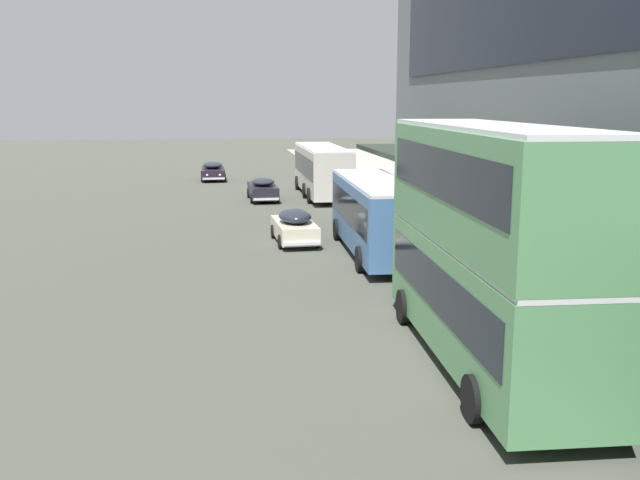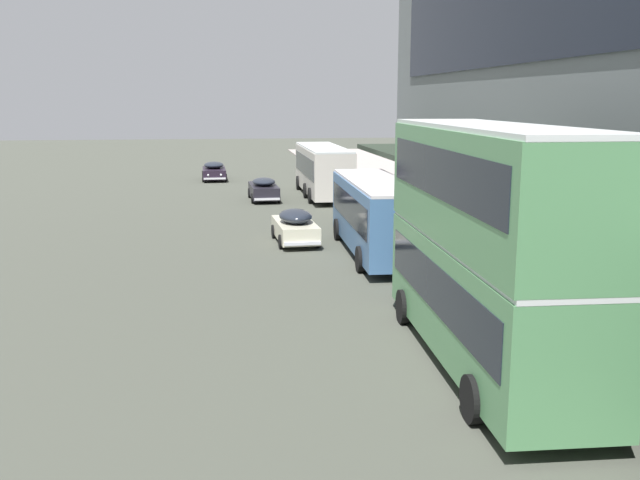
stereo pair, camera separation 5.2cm
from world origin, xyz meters
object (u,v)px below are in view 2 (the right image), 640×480
transit_bus_kerbside_rear (377,212)px  sedan_far_back (295,226)px  transit_bus_kerbside_front (487,238)px  transit_bus_kerbside_far (323,168)px  sedan_oncoming_rear (214,171)px  sedan_oncoming_front (264,189)px

transit_bus_kerbside_rear → sedan_far_back: 4.42m
transit_bus_kerbside_front → transit_bus_kerbside_rear: size_ratio=1.03×
transit_bus_kerbside_front → transit_bus_kerbside_rear: bearing=89.3°
transit_bus_kerbside_far → sedan_far_back: 16.36m
sedan_oncoming_rear → sedan_oncoming_front: bearing=-75.3°
sedan_far_back → sedan_oncoming_front: bearing=92.3°
sedan_oncoming_rear → sedan_oncoming_front: (3.30, -12.61, 0.01)m
sedan_oncoming_rear → sedan_oncoming_front: size_ratio=1.01×
sedan_oncoming_rear → transit_bus_kerbside_far: bearing=-56.1°
transit_bus_kerbside_front → sedan_oncoming_front: size_ratio=2.22×
transit_bus_kerbside_front → sedan_far_back: 16.30m
transit_bus_kerbside_front → sedan_far_back: (-2.99, 15.84, -2.40)m
transit_bus_kerbside_far → sedan_oncoming_front: (-4.13, -1.55, -1.18)m
transit_bus_kerbside_rear → sedan_oncoming_rear: (-7.02, 29.94, -1.08)m
transit_bus_kerbside_front → transit_bus_kerbside_far: (0.56, 31.77, -1.25)m
transit_bus_kerbside_far → sedan_far_back: transit_bus_kerbside_far is taller
sedan_far_back → sedan_oncoming_rear: bearing=98.2°
transit_bus_kerbside_rear → transit_bus_kerbside_far: 18.87m
transit_bus_kerbside_front → sedan_oncoming_rear: 43.46m
transit_bus_kerbside_front → sedan_oncoming_front: bearing=96.7°
transit_bus_kerbside_front → transit_bus_kerbside_far: transit_bus_kerbside_front is taller
transit_bus_kerbside_rear → sedan_oncoming_rear: transit_bus_kerbside_rear is taller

